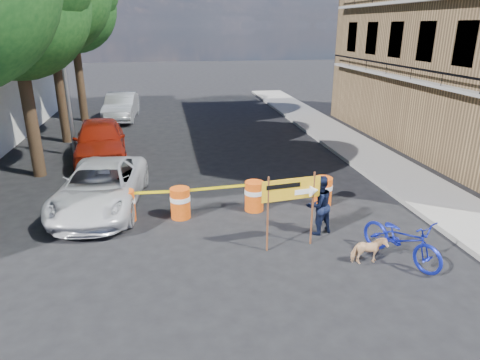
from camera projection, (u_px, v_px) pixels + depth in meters
name	position (u px, v px, depth m)	size (l,w,h in m)	color
ground	(260.00, 253.00, 10.43)	(120.00, 120.00, 0.00)	black
sidewalk_east	(380.00, 163.00, 16.97)	(2.40, 40.00, 0.15)	gray
tree_mid_a	(13.00, 0.00, 13.79)	(5.25, 5.00, 8.68)	#332316
tree_far	(72.00, 6.00, 22.99)	(5.04, 4.80, 8.84)	#332316
streetlamp	(63.00, 49.00, 16.79)	(1.25, 0.18, 8.00)	gray
barrel_far_left	(125.00, 205.00, 12.02)	(0.58, 0.58, 0.90)	#D54C0C
barrel_mid_left	(180.00, 202.00, 12.20)	(0.58, 0.58, 0.90)	#D54C0C
barrel_mid_right	(254.00, 195.00, 12.71)	(0.58, 0.58, 0.90)	#D54C0C
barrel_far_right	(323.00, 191.00, 13.06)	(0.58, 0.58, 0.90)	#D54C0C
detour_sign	(299.00, 194.00, 10.28)	(1.49, 0.33, 1.93)	#592D19
pedestrian	(319.00, 205.00, 11.19)	(0.78, 0.61, 1.61)	black
bicycle	(405.00, 219.00, 9.76)	(0.74, 1.12, 2.13)	#1521AD
dog	(369.00, 251.00, 9.87)	(0.36, 0.79, 0.67)	#E8B884
suv_white	(101.00, 187.00, 12.78)	(2.27, 4.93, 1.37)	silver
sedan_red	(100.00, 140.00, 17.45)	(1.97, 4.89, 1.67)	#9B1E0C
sedan_silver	(121.00, 106.00, 25.07)	(1.61, 4.63, 1.52)	#B8BAC0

